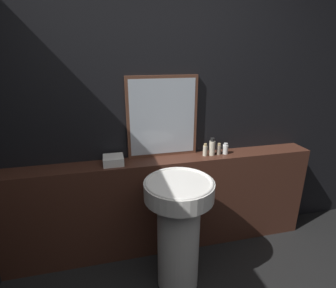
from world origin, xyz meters
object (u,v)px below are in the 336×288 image
mirror (162,117)px  conditioner_bottle (212,147)px  body_wash_bottle (225,149)px  shampoo_bottle (205,150)px  pedestal_sink (178,226)px  lotion_bottle (219,149)px  towel_stack (113,160)px

mirror → conditioner_bottle: size_ratio=4.38×
body_wash_bottle → shampoo_bottle: bearing=-180.0°
pedestal_sink → lotion_bottle: size_ratio=8.71×
conditioner_bottle → body_wash_bottle: 0.13m
pedestal_sink → towel_stack: bearing=133.9°
shampoo_bottle → conditioner_bottle: conditioner_bottle is taller
shampoo_bottle → conditioner_bottle: (0.07, 0.00, 0.02)m
pedestal_sink → towel_stack: size_ratio=5.58×
conditioner_bottle → lotion_bottle: 0.07m
conditioner_bottle → lotion_bottle: conditioner_bottle is taller
mirror → body_wash_bottle: (0.56, -0.10, -0.30)m
towel_stack → conditioner_bottle: 0.87m
pedestal_sink → mirror: size_ratio=1.32×
conditioner_bottle → pedestal_sink: bearing=-133.7°
shampoo_bottle → body_wash_bottle: (0.20, 0.00, -0.01)m
towel_stack → shampoo_bottle: shampoo_bottle is taller
mirror → shampoo_bottle: size_ratio=6.22×
shampoo_bottle → body_wash_bottle: bearing=0.0°
conditioner_bottle → body_wash_bottle: bearing=0.0°
mirror → towel_stack: size_ratio=4.23×
shampoo_bottle → body_wash_bottle: shampoo_bottle is taller
pedestal_sink → conditioner_bottle: conditioner_bottle is taller
pedestal_sink → body_wash_bottle: bearing=38.8°
shampoo_bottle → body_wash_bottle: 0.20m
mirror → conditioner_bottle: 0.52m
mirror → body_wash_bottle: size_ratio=6.92×
pedestal_sink → mirror: (0.00, 0.55, 0.71)m
mirror → shampoo_bottle: mirror is taller
body_wash_bottle → conditioner_bottle: bearing=-180.0°
towel_stack → pedestal_sink: bearing=-46.1°
lotion_bottle → body_wash_bottle: 0.07m
pedestal_sink → mirror: 0.90m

